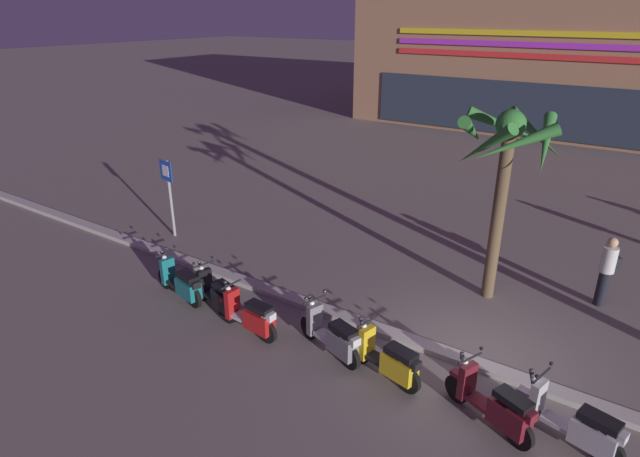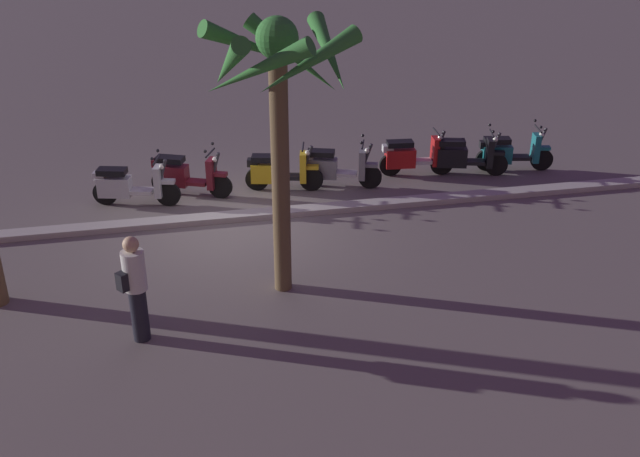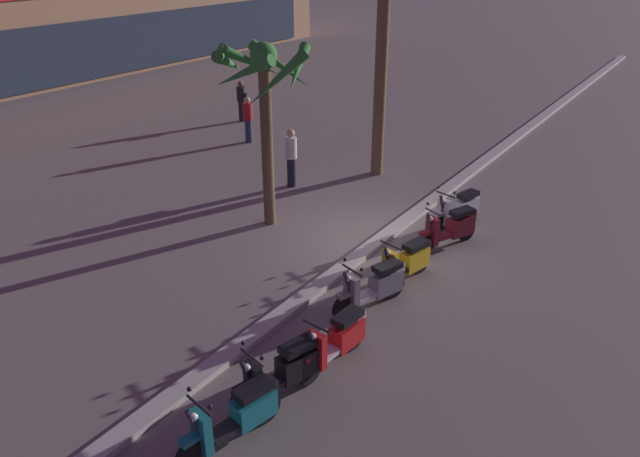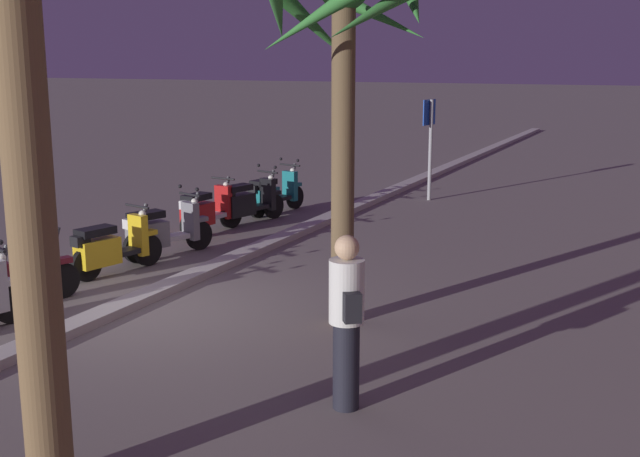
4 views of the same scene
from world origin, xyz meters
TOP-DOWN VIEW (x-y plane):
  - ground_plane at (0.00, 0.00)m, footprint 200.00×200.00m
  - curb_strip at (0.00, -0.20)m, footprint 60.00×0.36m
  - scooter_teal_gap_after_mid at (-6.65, -1.62)m, footprint 1.81×0.67m
  - scooter_black_mid_centre at (-5.49, -1.56)m, footprint 1.75×0.73m
  - scooter_red_second_in_line at (-4.31, -1.81)m, footprint 1.74×0.56m
  - scooter_grey_lead_nearest at (-2.42, -1.47)m, footprint 1.76×0.81m
  - scooter_yellow_mid_front at (-1.17, -1.52)m, footprint 1.70×0.69m
  - scooter_maroon_mid_rear at (0.86, -1.65)m, footprint 1.72×0.89m
  - crossing_sign at (-9.83, 0.92)m, footprint 0.60×0.16m
  - palm_tree_mid_walkway at (-0.60, 2.71)m, footprint 2.37×2.43m
  - pedestrian_strolling_near_curb at (1.74, 3.77)m, footprint 0.44×0.40m

SIDE VIEW (x-z plane):
  - ground_plane at x=0.00m, z-range 0.00..0.00m
  - curb_strip at x=0.00m, z-range 0.00..0.12m
  - scooter_teal_gap_after_mid at x=-6.65m, z-range -0.15..1.03m
  - scooter_yellow_mid_front at x=-1.17m, z-range -0.08..0.96m
  - scooter_red_second_in_line at x=-4.31m, z-range -0.07..0.97m
  - scooter_grey_lead_nearest at x=-2.42m, z-range -0.13..1.04m
  - scooter_black_mid_centre at x=-5.49m, z-range -0.13..1.04m
  - scooter_maroon_mid_rear at x=0.86m, z-range -0.12..1.05m
  - pedestrian_strolling_near_curb at x=1.74m, z-range 0.06..1.79m
  - crossing_sign at x=-9.83m, z-range 0.30..2.70m
  - palm_tree_mid_walkway at x=-0.60m, z-range 1.26..5.79m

